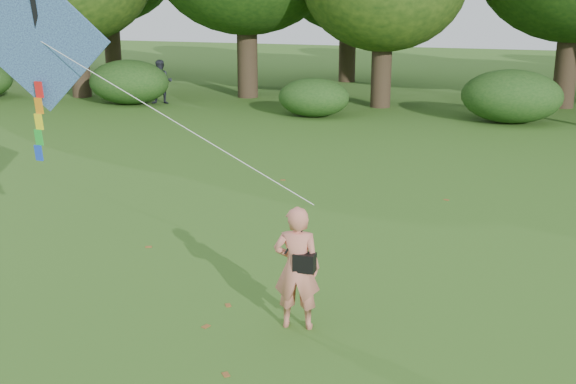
# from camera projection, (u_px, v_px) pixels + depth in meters

# --- Properties ---
(ground) EXTENTS (100.00, 100.00, 0.00)m
(ground) POSITION_uv_depth(u_px,v_px,m) (278.00, 336.00, 10.02)
(ground) COLOR #265114
(ground) RESTS_ON ground
(man_kite_flyer) EXTENTS (0.71, 0.52, 1.79)m
(man_kite_flyer) POSITION_uv_depth(u_px,v_px,m) (297.00, 268.00, 10.06)
(man_kite_flyer) COLOR #CF7561
(man_kite_flyer) RESTS_ON ground
(bystander_left) EXTENTS (1.05, 0.93, 1.80)m
(bystander_left) POSITION_uv_depth(u_px,v_px,m) (162.00, 82.00, 29.50)
(bystander_left) COLOR #292B36
(bystander_left) RESTS_ON ground
(crossbody_bag) EXTENTS (0.43, 0.20, 0.71)m
(crossbody_bag) POSITION_uv_depth(u_px,v_px,m) (304.00, 262.00, 9.97)
(crossbody_bag) COLOR black
(crossbody_bag) RESTS_ON ground
(flying_kite) EXTENTS (5.81, 1.16, 3.17)m
(flying_kite) POSITION_uv_depth(u_px,v_px,m) (40.00, 44.00, 11.20)
(flying_kite) COLOR #2754AC
(flying_kite) RESTS_ON ground
(shrub_band) EXTENTS (39.15, 3.22, 1.88)m
(shrub_band) POSITION_uv_depth(u_px,v_px,m) (405.00, 95.00, 26.19)
(shrub_band) COLOR #264919
(shrub_band) RESTS_ON ground
(fallen_leaves) EXTENTS (10.60, 14.41, 0.01)m
(fallen_leaves) POSITION_uv_depth(u_px,v_px,m) (339.00, 281.00, 11.86)
(fallen_leaves) COLOR brown
(fallen_leaves) RESTS_ON ground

